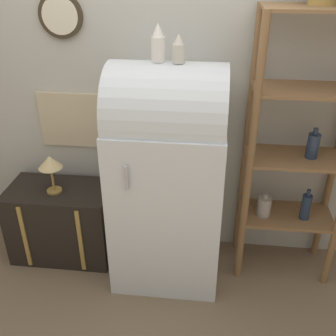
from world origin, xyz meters
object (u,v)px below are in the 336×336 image
at_px(vase_left, 158,44).
at_px(vase_center, 179,50).
at_px(suitcase_trunk, 63,221).
at_px(desk_lamp, 50,164).
at_px(refrigerator, 168,174).

distance_m(vase_left, vase_center, 0.12).
bearing_deg(suitcase_trunk, vase_left, -5.08).
xyz_separation_m(suitcase_trunk, desk_lamp, (-0.01, -0.03, 0.53)).
bearing_deg(desk_lamp, refrigerator, -2.81).
bearing_deg(vase_center, suitcase_trunk, 174.46).
bearing_deg(vase_left, suitcase_trunk, 174.92).
height_order(suitcase_trunk, vase_left, vase_left).
bearing_deg(suitcase_trunk, desk_lamp, -106.40).
relative_size(vase_left, vase_center, 1.33).
relative_size(suitcase_trunk, vase_center, 4.71).
relative_size(refrigerator, desk_lamp, 5.40).
bearing_deg(vase_left, desk_lamp, 177.46).
relative_size(suitcase_trunk, vase_left, 3.53).
distance_m(vase_left, desk_lamp, 1.17).
bearing_deg(refrigerator, suitcase_trunk, 174.82).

